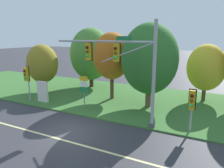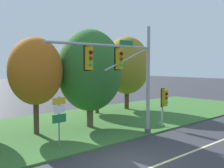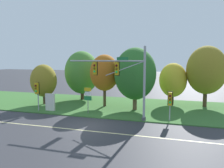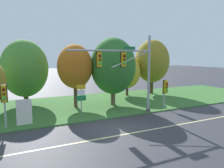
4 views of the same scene
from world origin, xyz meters
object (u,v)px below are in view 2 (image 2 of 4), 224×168
tree_behind_signpost (35,71)px  tree_tall_centre (97,80)px  tree_mid_verge (90,70)px  traffic_signal_mast (126,69)px  route_sign_post (59,115)px  tree_right_far (127,65)px  pedestrian_signal_near_kerb (164,100)px

tree_behind_signpost → tree_tall_centre: size_ratio=1.20×
tree_behind_signpost → tree_mid_verge: bearing=-10.9°
traffic_signal_mast → route_sign_post: bearing=165.3°
tree_right_far → pedestrian_signal_near_kerb: bearing=-117.2°
tree_behind_signpost → route_sign_post: bearing=-99.4°
tree_tall_centre → route_sign_post: bearing=-140.2°
traffic_signal_mast → tree_behind_signpost: 5.86m
route_sign_post → tree_mid_verge: tree_mid_verge is taller
tree_mid_verge → tree_tall_centre: 5.83m
tree_behind_signpost → tree_tall_centre: bearing=22.9°
tree_tall_centre → tree_right_far: (3.78, -0.14, 1.31)m
traffic_signal_mast → tree_behind_signpost: (-3.35, 4.81, -0.15)m
route_sign_post → tree_tall_centre: 11.16m
traffic_signal_mast → tree_tall_centre: traffic_signal_mast is taller
tree_right_far → tree_behind_signpost: bearing=-164.7°
tree_mid_verge → tree_right_far: bearing=26.7°
tree_behind_signpost → tree_tall_centre: (7.89, 3.34, -0.97)m
route_sign_post → traffic_signal_mast: bearing=-14.7°
pedestrian_signal_near_kerb → tree_mid_verge: 5.75m
pedestrian_signal_near_kerb → tree_right_far: tree_right_far is taller
pedestrian_signal_near_kerb → tree_behind_signpost: tree_behind_signpost is taller
tree_behind_signpost → tree_right_far: size_ratio=0.86×
tree_behind_signpost → tree_right_far: 12.11m
tree_behind_signpost → traffic_signal_mast: bearing=-55.1°
tree_behind_signpost → tree_right_far: bearing=15.3°
pedestrian_signal_near_kerb → tree_right_far: 8.85m
pedestrian_signal_near_kerb → tree_right_far: bearing=62.8°
route_sign_post → tree_right_far: size_ratio=0.38×
pedestrian_signal_near_kerb → route_sign_post: size_ratio=1.00×
pedestrian_signal_near_kerb → tree_tall_centre: size_ratio=0.53×
traffic_signal_mast → route_sign_post: size_ratio=2.76×
traffic_signal_mast → route_sign_post: 4.77m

